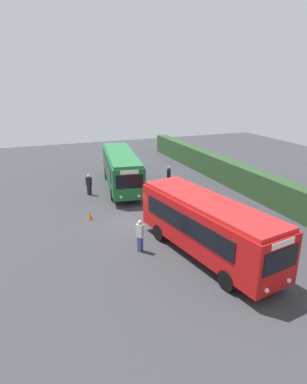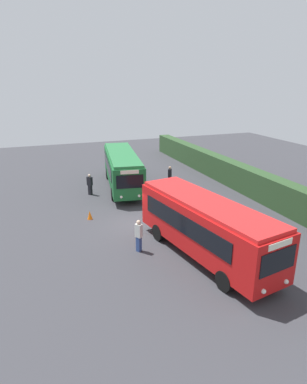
{
  "view_description": "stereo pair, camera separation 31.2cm",
  "coord_description": "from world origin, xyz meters",
  "px_view_note": "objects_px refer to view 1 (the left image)",
  "views": [
    {
      "loc": [
        19.31,
        -6.48,
        9.2
      ],
      "look_at": [
        -1.48,
        1.62,
        1.64
      ],
      "focal_mm": 31.01,
      "sensor_mm": 36.0,
      "label": 1
    },
    {
      "loc": [
        19.42,
        -6.19,
        9.2
      ],
      "look_at": [
        -1.48,
        1.62,
        1.64
      ],
      "focal_mm": 31.01,
      "sensor_mm": 36.0,
      "label": 2
    }
  ],
  "objects_px": {
    "bus_red": "(207,225)",
    "person_far": "(140,235)",
    "bus_green": "(121,168)",
    "person_right": "(229,218)",
    "traffic_cone": "(90,215)",
    "person_center": "(169,176)",
    "person_left": "(89,184)"
  },
  "relations": [
    {
      "from": "person_left",
      "to": "bus_green",
      "type": "bearing_deg",
      "value": -20.58
    },
    {
      "from": "person_left",
      "to": "person_right",
      "type": "bearing_deg",
      "value": -94.42
    },
    {
      "from": "traffic_cone",
      "to": "person_left",
      "type": "bearing_deg",
      "value": 169.39
    },
    {
      "from": "traffic_cone",
      "to": "bus_red",
      "type": "bearing_deg",
      "value": 33.97
    },
    {
      "from": "bus_red",
      "to": "person_far",
      "type": "relative_size",
      "value": 5.17
    },
    {
      "from": "bus_green",
      "to": "traffic_cone",
      "type": "distance_m",
      "value": 7.55
    },
    {
      "from": "person_center",
      "to": "person_right",
      "type": "distance_m",
      "value": 10.09
    },
    {
      "from": "traffic_cone",
      "to": "person_center",
      "type": "bearing_deg",
      "value": 121.03
    },
    {
      "from": "bus_green",
      "to": "bus_red",
      "type": "xyz_separation_m",
      "value": [
        13.51,
        0.86,
        0.04
      ]
    },
    {
      "from": "person_left",
      "to": "person_far",
      "type": "distance_m",
      "value": 10.77
    },
    {
      "from": "person_left",
      "to": "traffic_cone",
      "type": "bearing_deg",
      "value": -138.4
    },
    {
      "from": "traffic_cone",
      "to": "person_far",
      "type": "bearing_deg",
      "value": 17.88
    },
    {
      "from": "person_right",
      "to": "bus_green",
      "type": "bearing_deg",
      "value": -66.82
    },
    {
      "from": "person_far",
      "to": "traffic_cone",
      "type": "distance_m",
      "value": 5.85
    },
    {
      "from": "person_left",
      "to": "person_right",
      "type": "height_order",
      "value": "person_right"
    },
    {
      "from": "person_far",
      "to": "traffic_cone",
      "type": "xyz_separation_m",
      "value": [
        -5.53,
        -1.78,
        -0.72
      ]
    },
    {
      "from": "person_left",
      "to": "traffic_cone",
      "type": "xyz_separation_m",
      "value": [
        5.21,
        -0.98,
        -0.64
      ]
    },
    {
      "from": "bus_red",
      "to": "person_center",
      "type": "height_order",
      "value": "bus_red"
    },
    {
      "from": "bus_green",
      "to": "person_right",
      "type": "relative_size",
      "value": 5.71
    },
    {
      "from": "bus_red",
      "to": "person_far",
      "type": "xyz_separation_m",
      "value": [
        -1.81,
        -3.16,
        -0.85
      ]
    },
    {
      "from": "bus_green",
      "to": "bus_red",
      "type": "distance_m",
      "value": 13.54
    },
    {
      "from": "person_left",
      "to": "traffic_cone",
      "type": "relative_size",
      "value": 2.97
    },
    {
      "from": "bus_red",
      "to": "traffic_cone",
      "type": "distance_m",
      "value": 8.99
    },
    {
      "from": "person_center",
      "to": "person_right",
      "type": "bearing_deg",
      "value": -55.85
    },
    {
      "from": "bus_green",
      "to": "person_far",
      "type": "bearing_deg",
      "value": -2.08
    },
    {
      "from": "bus_red",
      "to": "traffic_cone",
      "type": "relative_size",
      "value": 16.34
    },
    {
      "from": "person_left",
      "to": "person_far",
      "type": "relative_size",
      "value": 0.94
    },
    {
      "from": "person_left",
      "to": "person_center",
      "type": "height_order",
      "value": "person_center"
    },
    {
      "from": "bus_red",
      "to": "person_center",
      "type": "distance_m",
      "value": 12.66
    },
    {
      "from": "person_center",
      "to": "traffic_cone",
      "type": "height_order",
      "value": "person_center"
    },
    {
      "from": "person_right",
      "to": "traffic_cone",
      "type": "height_order",
      "value": "person_right"
    },
    {
      "from": "bus_green",
      "to": "person_far",
      "type": "height_order",
      "value": "bus_green"
    }
  ]
}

